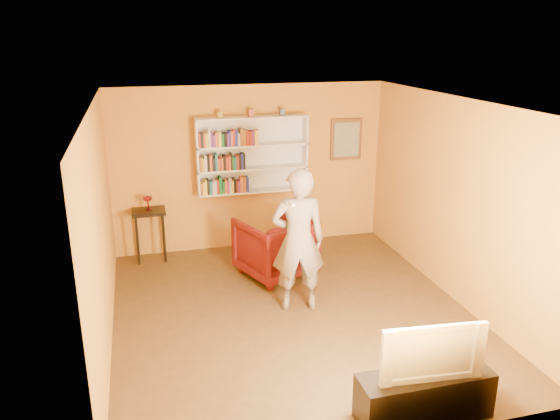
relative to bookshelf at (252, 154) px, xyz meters
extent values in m
cube|color=#442F16|center=(0.00, -2.41, -1.65)|extent=(5.30, 5.80, 0.12)
cube|color=#BF7B23|center=(0.00, 0.11, -0.24)|extent=(5.30, 0.04, 2.70)
cube|color=#BF7B23|center=(0.00, -4.93, -0.24)|extent=(5.30, 0.04, 2.70)
cube|color=#BF7B23|center=(-2.27, -2.41, -0.24)|extent=(0.04, 5.80, 2.70)
cube|color=#BF7B23|center=(2.27, -2.41, -0.24)|extent=(0.04, 5.80, 2.70)
cube|color=silver|center=(0.00, -2.41, 1.14)|extent=(5.30, 5.80, 0.06)
cube|color=white|center=(0.00, 0.07, 0.01)|extent=(1.80, 0.03, 1.20)
cube|color=white|center=(-0.89, -0.06, 0.01)|extent=(0.03, 0.28, 1.20)
cube|color=white|center=(0.89, -0.06, 0.01)|extent=(0.03, 0.28, 1.20)
cube|color=white|center=(0.00, -0.06, -0.59)|extent=(1.80, 0.28, 0.03)
cube|color=white|center=(0.00, -0.06, -0.21)|extent=(1.80, 0.28, 0.03)
cube|color=white|center=(0.00, -0.06, 0.17)|extent=(1.80, 0.28, 0.03)
cube|color=white|center=(0.00, -0.06, 0.61)|extent=(1.80, 0.28, 0.03)
cube|color=#A15D1D|center=(-0.84, -0.10, -0.48)|extent=(0.03, 0.19, 0.19)
cube|color=yellow|center=(-0.81, -0.11, -0.48)|extent=(0.03, 0.17, 0.21)
cube|color=yellow|center=(-0.78, -0.12, -0.46)|extent=(0.03, 0.14, 0.24)
cube|color=black|center=(-0.74, -0.11, -0.46)|extent=(0.03, 0.17, 0.24)
cube|color=#246B84|center=(-0.70, -0.11, -0.47)|extent=(0.04, 0.16, 0.21)
cube|color=beige|center=(-0.66, -0.11, -0.48)|extent=(0.04, 0.17, 0.21)
cube|color=beige|center=(-0.62, -0.10, -0.47)|extent=(0.03, 0.18, 0.23)
cube|color=#A12B18|center=(-0.59, -0.11, -0.46)|extent=(0.03, 0.17, 0.23)
cube|color=#176B33|center=(-0.55, -0.10, -0.45)|extent=(0.04, 0.19, 0.27)
cube|color=#176B33|center=(-0.50, -0.11, -0.48)|extent=(0.04, 0.16, 0.19)
cube|color=#D95C2B|center=(-0.46, -0.11, -0.46)|extent=(0.03, 0.16, 0.23)
cube|color=#6D2B82|center=(-0.42, -0.10, -0.48)|extent=(0.03, 0.18, 0.19)
cube|color=beige|center=(-0.39, -0.11, -0.46)|extent=(0.03, 0.16, 0.24)
cube|color=yellow|center=(-0.35, -0.12, -0.48)|extent=(0.03, 0.15, 0.20)
cube|color=black|center=(-0.32, -0.10, -0.47)|extent=(0.04, 0.19, 0.22)
cube|color=#A12B18|center=(-0.27, -0.12, -0.48)|extent=(0.03, 0.15, 0.19)
cube|color=#6D2B82|center=(-0.24, -0.12, -0.48)|extent=(0.03, 0.14, 0.19)
cube|color=#D95C2B|center=(-0.20, -0.11, -0.46)|extent=(0.04, 0.16, 0.25)
cube|color=#A15D1D|center=(-0.16, -0.12, -0.46)|extent=(0.04, 0.15, 0.25)
cube|color=#22289E|center=(-0.11, -0.11, -0.46)|extent=(0.04, 0.17, 0.24)
cube|color=#A15D1D|center=(-0.84, -0.11, -0.09)|extent=(0.03, 0.15, 0.23)
cube|color=yellow|center=(-0.80, -0.11, -0.10)|extent=(0.03, 0.17, 0.20)
cube|color=beige|center=(-0.77, -0.11, -0.07)|extent=(0.03, 0.15, 0.25)
cube|color=black|center=(-0.73, -0.11, -0.08)|extent=(0.04, 0.17, 0.24)
cube|color=#D95C2B|center=(-0.69, -0.10, -0.07)|extent=(0.04, 0.18, 0.25)
cube|color=black|center=(-0.64, -0.11, -0.09)|extent=(0.04, 0.15, 0.21)
cube|color=#246B84|center=(-0.60, -0.10, -0.07)|extent=(0.03, 0.18, 0.27)
cube|color=#D95C2B|center=(-0.57, -0.12, -0.10)|extent=(0.02, 0.14, 0.19)
cube|color=#A12B18|center=(-0.54, -0.10, -0.10)|extent=(0.02, 0.19, 0.20)
cube|color=#A15D1D|center=(-0.51, -0.10, -0.09)|extent=(0.03, 0.18, 0.21)
cube|color=black|center=(-0.47, -0.11, -0.08)|extent=(0.04, 0.15, 0.24)
cube|color=#A12B18|center=(-0.43, -0.10, -0.09)|extent=(0.04, 0.18, 0.22)
cube|color=#D95C2B|center=(-0.39, -0.11, -0.09)|extent=(0.02, 0.17, 0.23)
cube|color=black|center=(-0.36, -0.10, -0.07)|extent=(0.02, 0.18, 0.27)
cube|color=#176B33|center=(-0.33, -0.11, -0.10)|extent=(0.03, 0.16, 0.21)
cube|color=#246B84|center=(-0.29, -0.11, -0.10)|extent=(0.02, 0.16, 0.20)
cube|color=#A12B18|center=(-0.26, -0.11, -0.09)|extent=(0.03, 0.17, 0.23)
cube|color=black|center=(-0.22, -0.11, -0.08)|extent=(0.03, 0.17, 0.23)
cube|color=#22289E|center=(-0.19, -0.11, -0.07)|extent=(0.03, 0.15, 0.26)
cube|color=black|center=(-0.16, -0.11, -0.08)|extent=(0.03, 0.17, 0.25)
cube|color=#A12B18|center=(-0.85, -0.11, 0.29)|extent=(0.03, 0.15, 0.23)
cube|color=black|center=(-0.81, -0.10, 0.29)|extent=(0.04, 0.17, 0.22)
cube|color=#D95C2B|center=(-0.77, -0.11, 0.29)|extent=(0.03, 0.17, 0.23)
cube|color=yellow|center=(-0.73, -0.12, 0.29)|extent=(0.03, 0.15, 0.23)
cube|color=beige|center=(-0.70, -0.11, 0.31)|extent=(0.03, 0.17, 0.27)
cube|color=#6D2B82|center=(-0.66, -0.11, 0.29)|extent=(0.03, 0.16, 0.23)
cube|color=#6D2B82|center=(-0.62, -0.10, 0.28)|extent=(0.04, 0.18, 0.19)
cube|color=#D95C2B|center=(-0.58, -0.12, 0.29)|extent=(0.04, 0.15, 0.22)
cube|color=yellow|center=(-0.53, -0.10, 0.29)|extent=(0.04, 0.17, 0.23)
cube|color=#176B33|center=(-0.49, -0.11, 0.28)|extent=(0.03, 0.16, 0.20)
cube|color=black|center=(-0.44, -0.11, 0.29)|extent=(0.04, 0.17, 0.21)
cube|color=#6D2B82|center=(-0.40, -0.10, 0.28)|extent=(0.03, 0.17, 0.20)
cube|color=#22289E|center=(-0.37, -0.10, 0.30)|extent=(0.03, 0.18, 0.24)
cube|color=#D95C2B|center=(-0.34, -0.12, 0.30)|extent=(0.03, 0.14, 0.23)
cube|color=#A12B18|center=(-0.31, -0.12, 0.31)|extent=(0.02, 0.15, 0.26)
cube|color=#22289E|center=(-0.28, -0.12, 0.30)|extent=(0.04, 0.15, 0.24)
cube|color=beige|center=(-0.23, -0.11, 0.28)|extent=(0.03, 0.15, 0.20)
cube|color=#A15D1D|center=(-0.19, -0.10, 0.31)|extent=(0.04, 0.18, 0.27)
cube|color=#A15D1D|center=(-0.14, -0.12, 0.31)|extent=(0.04, 0.14, 0.25)
cube|color=#A12B18|center=(-0.09, -0.12, 0.30)|extent=(0.04, 0.15, 0.24)
cube|color=#A12B18|center=(-0.05, -0.10, 0.29)|extent=(0.03, 0.18, 0.22)
cube|color=#6D2B82|center=(-0.01, -0.10, 0.29)|extent=(0.04, 0.18, 0.22)
cube|color=yellow|center=(0.04, -0.12, 0.30)|extent=(0.04, 0.14, 0.24)
cube|color=beige|center=(0.08, -0.11, 0.30)|extent=(0.03, 0.16, 0.24)
cube|color=olive|center=(-0.50, -0.06, 0.67)|extent=(0.07, 0.07, 0.10)
cube|color=#A64937|center=(-0.01, -0.06, 0.68)|extent=(0.08, 0.08, 0.12)
cube|color=#42526F|center=(0.49, -0.06, 0.67)|extent=(0.08, 0.08, 0.10)
cube|color=brown|center=(1.65, 0.06, 0.16)|extent=(0.55, 0.04, 0.70)
cube|color=gray|center=(1.65, 0.03, 0.16)|extent=(0.45, 0.02, 0.58)
cylinder|color=black|center=(-1.89, -0.31, -1.20)|extent=(0.04, 0.04, 0.78)
cylinder|color=black|center=(-1.48, -0.31, -1.20)|extent=(0.04, 0.04, 0.78)
cylinder|color=black|center=(-1.89, -0.01, -1.20)|extent=(0.04, 0.04, 0.78)
cylinder|color=black|center=(-1.48, -0.01, -1.20)|extent=(0.04, 0.04, 0.78)
cube|color=black|center=(-1.69, -0.16, -0.78)|extent=(0.51, 0.39, 0.06)
cylinder|color=maroon|center=(-1.69, -0.16, -0.75)|extent=(0.10, 0.10, 0.02)
cylinder|color=maroon|center=(-1.69, -0.16, -0.68)|extent=(0.03, 0.03, 0.12)
ellipsoid|color=maroon|center=(-1.69, -0.16, -0.57)|extent=(0.13, 0.13, 0.09)
cylinder|color=#FEDFAD|center=(-1.62, -0.16, -0.58)|extent=(0.01, 0.01, 0.10)
cylinder|color=#FEDFAD|center=(-1.64, -0.12, -0.58)|extent=(0.01, 0.01, 0.10)
cylinder|color=#FEDFAD|center=(-1.68, -0.09, -0.58)|extent=(0.01, 0.01, 0.10)
cylinder|color=#FEDFAD|center=(-1.72, -0.10, -0.58)|extent=(0.01, 0.01, 0.10)
cylinder|color=#FEDFAD|center=(-1.75, -0.14, -0.58)|extent=(0.01, 0.01, 0.10)
cylinder|color=#FEDFAD|center=(-1.75, -0.18, -0.58)|extent=(0.01, 0.01, 0.10)
cylinder|color=#FEDFAD|center=(-1.72, -0.22, -0.58)|extent=(0.01, 0.01, 0.10)
cylinder|color=#FEDFAD|center=(-1.68, -0.22, -0.58)|extent=(0.01, 0.01, 0.10)
cylinder|color=#FEDFAD|center=(-1.64, -0.20, -0.58)|extent=(0.01, 0.01, 0.10)
imported|color=#460506|center=(0.08, -1.20, -1.15)|extent=(1.24, 1.26, 0.89)
imported|color=#7E6D5C|center=(0.11, -2.28, -0.64)|extent=(0.76, 0.56, 1.90)
cube|color=white|center=(-0.08, -2.65, -0.02)|extent=(0.04, 0.15, 0.04)
cube|color=black|center=(0.65, -4.66, -1.36)|extent=(1.29, 0.39, 0.46)
imported|color=black|center=(0.65, -4.66, -0.85)|extent=(0.99, 0.21, 0.57)
camera|label=1|loc=(-1.77, -8.49, 1.89)|focal=35.00mm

